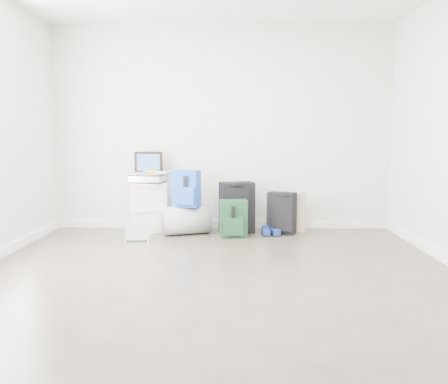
{
  "coord_description": "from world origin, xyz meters",
  "views": [
    {
      "loc": [
        0.15,
        -3.87,
        1.26
      ],
      "look_at": [
        0.04,
        1.9,
        0.56
      ],
      "focal_mm": 38.0,
      "sensor_mm": 36.0,
      "label": 1
    }
  ],
  "objects_px": {
    "carry_on": "(282,213)",
    "laptop": "(137,238)",
    "duffel_bag": "(187,220)",
    "large_suitcase": "(237,208)",
    "boxes_stack": "(148,207)",
    "briefcase": "(147,178)"
  },
  "relations": [
    {
      "from": "boxes_stack",
      "to": "briefcase",
      "type": "bearing_deg",
      "value": 157.93
    },
    {
      "from": "carry_on",
      "to": "laptop",
      "type": "xyz_separation_m",
      "value": [
        -1.76,
        -0.5,
        -0.22
      ]
    },
    {
      "from": "briefcase",
      "to": "duffel_bag",
      "type": "distance_m",
      "value": 0.76
    },
    {
      "from": "briefcase",
      "to": "laptop",
      "type": "relative_size",
      "value": 1.35
    },
    {
      "from": "briefcase",
      "to": "duffel_bag",
      "type": "bearing_deg",
      "value": -11.49
    },
    {
      "from": "boxes_stack",
      "to": "large_suitcase",
      "type": "xyz_separation_m",
      "value": [
        1.17,
        -0.08,
        0.01
      ]
    },
    {
      "from": "carry_on",
      "to": "laptop",
      "type": "height_order",
      "value": "carry_on"
    },
    {
      "from": "boxes_stack",
      "to": "large_suitcase",
      "type": "height_order",
      "value": "large_suitcase"
    },
    {
      "from": "duffel_bag",
      "to": "carry_on",
      "type": "xyz_separation_m",
      "value": [
        1.21,
        0.03,
        0.09
      ]
    },
    {
      "from": "carry_on",
      "to": "laptop",
      "type": "relative_size",
      "value": 1.73
    },
    {
      "from": "large_suitcase",
      "to": "laptop",
      "type": "bearing_deg",
      "value": -169.66
    },
    {
      "from": "boxes_stack",
      "to": "carry_on",
      "type": "bearing_deg",
      "value": -26.83
    },
    {
      "from": "laptop",
      "to": "large_suitcase",
      "type": "bearing_deg",
      "value": 20.89
    },
    {
      "from": "duffel_bag",
      "to": "carry_on",
      "type": "relative_size",
      "value": 1.09
    },
    {
      "from": "duffel_bag",
      "to": "laptop",
      "type": "xyz_separation_m",
      "value": [
        -0.55,
        -0.47,
        -0.13
      ]
    },
    {
      "from": "duffel_bag",
      "to": "large_suitcase",
      "type": "height_order",
      "value": "large_suitcase"
    },
    {
      "from": "boxes_stack",
      "to": "carry_on",
      "type": "relative_size",
      "value": 1.19
    },
    {
      "from": "carry_on",
      "to": "duffel_bag",
      "type": "bearing_deg",
      "value": -154.87
    },
    {
      "from": "briefcase",
      "to": "large_suitcase",
      "type": "distance_m",
      "value": 1.23
    },
    {
      "from": "large_suitcase",
      "to": "carry_on",
      "type": "distance_m",
      "value": 0.58
    },
    {
      "from": "briefcase",
      "to": "duffel_bag",
      "type": "relative_size",
      "value": 0.71
    },
    {
      "from": "duffel_bag",
      "to": "boxes_stack",
      "type": "bearing_deg",
      "value": 142.25
    }
  ]
}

